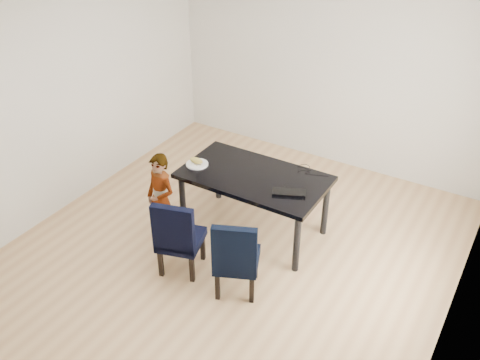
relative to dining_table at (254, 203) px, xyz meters
The scene contains 14 objects.
floor 0.63m from the dining_table, 90.00° to the right, with size 4.50×5.00×0.01m, color tan.
ceiling 2.38m from the dining_table, 90.00° to the right, with size 4.50×5.00×0.01m, color white.
wall_back 2.23m from the dining_table, 90.00° to the left, with size 4.50×0.01×2.70m, color silver.
wall_front 3.16m from the dining_table, 90.00° to the right, with size 4.50×0.01×2.70m, color silver.
wall_left 2.51m from the dining_table, 167.50° to the right, with size 0.01×5.00×2.70m, color silver.
wall_right 2.51m from the dining_table, 12.50° to the right, with size 0.01×5.00×2.70m, color white.
dining_table is the anchor object (origin of this frame).
chair_left 1.00m from the dining_table, 108.92° to the right, with size 0.43×0.45×0.89m, color black.
chair_right 0.97m from the dining_table, 69.93° to the right, with size 0.42×0.44×0.89m, color black.
child 1.04m from the dining_table, 140.54° to the right, with size 0.39×0.26×1.08m, color orange.
plate 0.78m from the dining_table, 168.72° to the right, with size 0.25×0.25×0.01m, color silver.
sandwich 0.81m from the dining_table, 169.42° to the right, with size 0.17×0.08×0.07m, color #AC953D.
laptop 0.61m from the dining_table, ahead, with size 0.35×0.22×0.03m, color black.
cable_tangle 0.67m from the dining_table, 37.75° to the left, with size 0.13×0.13×0.01m, color black.
Camera 1 is at (2.43, -3.84, 3.81)m, focal length 40.00 mm.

